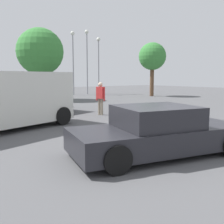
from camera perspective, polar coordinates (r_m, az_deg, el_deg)
name	(u,v)px	position (r m, az deg, el deg)	size (l,w,h in m)	color
ground_plane	(153,153)	(7.07, 8.90, -8.90)	(80.00, 80.00, 0.00)	#515154
sedan_foreground	(158,132)	(6.86, 10.07, -4.40)	(4.90, 2.90, 1.28)	#232328
dog	(154,122)	(10.37, 9.16, -2.08)	(0.50, 0.52, 0.42)	white
van_white	(6,98)	(10.70, -22.23, 2.76)	(5.41, 3.35, 2.20)	silver
suv_dark	(29,96)	(14.58, -17.84, 3.41)	(4.96, 3.25, 1.82)	black
pedestrian	(101,96)	(13.70, -2.54, 3.63)	(0.36, 0.54, 1.72)	gray
light_post_near	(99,56)	(30.95, -2.97, 12.18)	(0.44, 0.44, 6.49)	gray
light_post_mid	(73,52)	(29.39, -8.56, 12.78)	(0.44, 0.44, 6.88)	gray
light_post_far	(87,52)	(30.51, -5.51, 13.02)	(0.44, 0.44, 7.23)	gray
tree_back_left	(152,57)	(27.45, 8.84, 11.86)	(2.78, 2.78, 5.47)	brown
tree_back_center	(40,52)	(23.35, -15.49, 12.61)	(3.94, 3.94, 6.09)	brown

